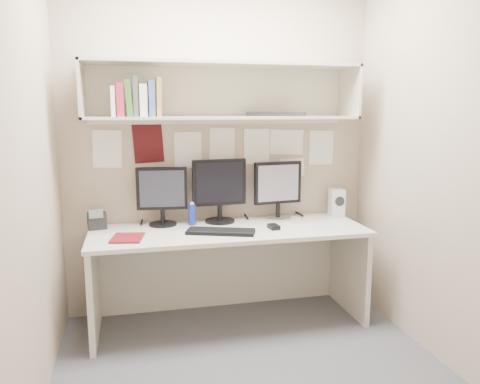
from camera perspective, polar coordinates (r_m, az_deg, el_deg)
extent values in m
cube|color=#49494E|center=(3.13, 1.32, -20.50)|extent=(2.40, 2.00, 0.01)
cube|color=tan|center=(3.68, -2.50, 5.51)|extent=(2.40, 0.02, 2.60)
cube|color=tan|center=(1.77, 9.59, 0.55)|extent=(2.40, 0.02, 2.60)
cube|color=tan|center=(2.68, -24.34, 2.96)|extent=(0.02, 2.00, 2.60)
cube|color=tan|center=(3.23, 22.58, 4.13)|extent=(0.02, 2.00, 2.60)
cube|color=beige|center=(3.43, -1.31, -4.73)|extent=(2.00, 0.70, 0.03)
cube|color=beige|center=(3.85, -2.31, -8.78)|extent=(1.96, 0.02, 0.70)
cube|color=beige|center=(3.48, -1.93, 9.05)|extent=(2.00, 0.38, 0.02)
cube|color=beige|center=(3.50, -1.97, 15.29)|extent=(2.00, 0.38, 0.02)
cube|color=beige|center=(3.66, -2.51, 12.06)|extent=(2.00, 0.02, 0.40)
cube|color=beige|center=(3.43, -18.75, 11.70)|extent=(0.02, 0.38, 0.40)
cube|color=beige|center=(3.80, 13.18, 11.74)|extent=(0.02, 0.38, 0.40)
cylinder|color=black|center=(3.58, -9.37, -3.88)|extent=(0.21, 0.21, 0.02)
cylinder|color=black|center=(3.56, -9.40, -2.96)|extent=(0.03, 0.03, 0.10)
cube|color=black|center=(3.53, -9.51, 0.44)|extent=(0.38, 0.08, 0.32)
cube|color=black|center=(3.51, -9.49, 0.38)|extent=(0.33, 0.04, 0.27)
cylinder|color=black|center=(3.63, -2.47, -3.54)|extent=(0.23, 0.23, 0.02)
cylinder|color=black|center=(3.61, -2.47, -2.53)|extent=(0.04, 0.04, 0.11)
cube|color=black|center=(3.58, -2.54, 1.19)|extent=(0.42, 0.07, 0.36)
cube|color=black|center=(3.56, -2.48, 1.14)|extent=(0.36, 0.03, 0.30)
cylinder|color=#A5A5AA|center=(3.74, 4.62, -3.16)|extent=(0.22, 0.22, 0.02)
cylinder|color=black|center=(3.73, 4.63, -2.24)|extent=(0.04, 0.04, 0.11)
cube|color=black|center=(3.70, 4.63, 1.14)|extent=(0.39, 0.08, 0.33)
cube|color=#A1A1A6|center=(3.68, 4.72, 1.09)|extent=(0.34, 0.04, 0.28)
cube|color=black|center=(3.30, -2.37, -4.84)|extent=(0.50, 0.32, 0.02)
cube|color=black|center=(3.42, 4.12, -4.25)|extent=(0.08, 0.11, 0.03)
cube|color=silver|center=(3.89, 11.69, -1.27)|extent=(0.12, 0.12, 0.22)
cylinder|color=black|center=(3.84, 12.06, -1.11)|extent=(0.08, 0.01, 0.08)
cylinder|color=navy|center=(3.54, -5.86, -2.76)|extent=(0.06, 0.06, 0.16)
cylinder|color=white|center=(3.52, -5.88, -1.43)|extent=(0.03, 0.03, 0.02)
cube|color=#611014|center=(3.25, -13.58, -5.47)|extent=(0.24, 0.28, 0.01)
cube|color=black|center=(3.57, -17.04, -3.37)|extent=(0.15, 0.13, 0.12)
cube|color=#4C6659|center=(3.50, -17.15, -2.55)|extent=(0.10, 0.02, 0.06)
cube|color=white|center=(3.36, -15.21, 10.60)|extent=(0.03, 0.17, 0.20)
cube|color=#A51E34|center=(3.36, -14.37, 10.82)|extent=(0.05, 0.17, 0.23)
cube|color=#2C6521|center=(3.36, -13.43, 11.05)|extent=(0.04, 0.17, 0.25)
cube|color=#434347|center=(3.36, -12.64, 11.27)|extent=(0.03, 0.17, 0.27)
cube|color=white|center=(3.36, -11.73, 10.86)|extent=(0.05, 0.17, 0.22)
cube|color=#39508F|center=(3.36, -10.74, 11.08)|extent=(0.04, 0.17, 0.24)
cube|color=#A87C38|center=(3.36, -9.90, 11.30)|extent=(0.03, 0.17, 0.26)
cube|color=black|center=(3.61, 4.43, 9.47)|extent=(0.48, 0.31, 0.03)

